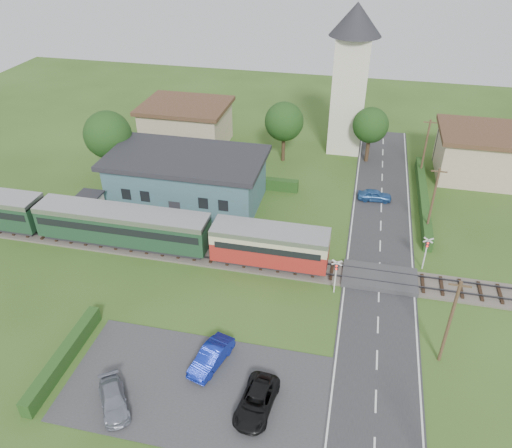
% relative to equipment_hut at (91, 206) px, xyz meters
% --- Properties ---
extents(ground, '(120.00, 120.00, 0.00)m').
position_rel_equipment_hut_xyz_m(ground, '(18.00, -5.20, -1.75)').
color(ground, '#2D4C19').
extents(railway_track, '(76.00, 3.20, 0.49)m').
position_rel_equipment_hut_xyz_m(railway_track, '(18.00, -3.20, -1.64)').
color(railway_track, '#4C443D').
rests_on(railway_track, ground).
extents(road, '(6.00, 70.00, 0.05)m').
position_rel_equipment_hut_xyz_m(road, '(28.00, -5.20, -1.72)').
color(road, '#28282B').
rests_on(road, ground).
extents(car_park, '(17.00, 9.00, 0.08)m').
position_rel_equipment_hut_xyz_m(car_park, '(16.50, -17.20, -1.71)').
color(car_park, '#333335').
rests_on(car_park, ground).
extents(crossing_deck, '(6.20, 3.40, 0.45)m').
position_rel_equipment_hut_xyz_m(crossing_deck, '(28.00, -3.20, -1.52)').
color(crossing_deck, '#333335').
rests_on(crossing_deck, ground).
extents(platform, '(30.00, 3.00, 0.45)m').
position_rel_equipment_hut_xyz_m(platform, '(8.00, 0.00, -1.52)').
color(platform, gray).
rests_on(platform, ground).
extents(equipment_hut, '(2.30, 2.30, 2.55)m').
position_rel_equipment_hut_xyz_m(equipment_hut, '(0.00, 0.00, 0.00)').
color(equipment_hut, beige).
rests_on(equipment_hut, platform).
extents(station_building, '(16.00, 9.00, 5.30)m').
position_rel_equipment_hut_xyz_m(station_building, '(8.00, 5.79, 0.95)').
color(station_building, '#3B6C7A').
rests_on(station_building, ground).
extents(train, '(43.20, 2.90, 3.40)m').
position_rel_equipment_hut_xyz_m(train, '(1.79, -3.20, 0.43)').
color(train, '#232328').
rests_on(train, ground).
extents(church_tower, '(6.00, 6.00, 17.60)m').
position_rel_equipment_hut_xyz_m(church_tower, '(23.00, 22.80, 8.48)').
color(church_tower, beige).
rests_on(church_tower, ground).
extents(house_west, '(10.80, 8.80, 5.50)m').
position_rel_equipment_hut_xyz_m(house_west, '(3.00, 19.80, 1.04)').
color(house_west, tan).
rests_on(house_west, ground).
extents(house_east, '(8.80, 8.80, 5.50)m').
position_rel_equipment_hut_xyz_m(house_east, '(38.00, 18.80, 1.05)').
color(house_east, tan).
rests_on(house_east, ground).
extents(hedge_carpark, '(0.80, 9.00, 1.20)m').
position_rel_equipment_hut_xyz_m(hedge_carpark, '(7.00, -17.20, -1.15)').
color(hedge_carpark, '#193814').
rests_on(hedge_carpark, ground).
extents(hedge_roadside, '(0.80, 18.00, 1.20)m').
position_rel_equipment_hut_xyz_m(hedge_roadside, '(32.20, 10.80, -1.15)').
color(hedge_roadside, '#193814').
rests_on(hedge_roadside, ground).
extents(hedge_station, '(22.00, 0.80, 1.30)m').
position_rel_equipment_hut_xyz_m(hedge_station, '(8.00, 10.30, -1.10)').
color(hedge_station, '#193814').
rests_on(hedge_station, ground).
extents(tree_a, '(5.20, 5.20, 8.00)m').
position_rel_equipment_hut_xyz_m(tree_a, '(-2.00, 8.80, 3.63)').
color(tree_a, '#332316').
rests_on(tree_a, ground).
extents(tree_b, '(4.60, 4.60, 7.34)m').
position_rel_equipment_hut_xyz_m(tree_b, '(16.00, 17.80, 3.27)').
color(tree_b, '#332316').
rests_on(tree_b, ground).
extents(tree_c, '(4.20, 4.20, 6.78)m').
position_rel_equipment_hut_xyz_m(tree_c, '(26.00, 19.80, 2.91)').
color(tree_c, '#332316').
rests_on(tree_c, ground).
extents(utility_pole_b, '(1.40, 0.22, 7.00)m').
position_rel_equipment_hut_xyz_m(utility_pole_b, '(32.20, -11.20, 1.88)').
color(utility_pole_b, '#473321').
rests_on(utility_pole_b, ground).
extents(utility_pole_c, '(1.40, 0.22, 7.00)m').
position_rel_equipment_hut_xyz_m(utility_pole_c, '(32.20, 4.80, 1.88)').
color(utility_pole_c, '#473321').
rests_on(utility_pole_c, ground).
extents(utility_pole_d, '(1.40, 0.22, 7.00)m').
position_rel_equipment_hut_xyz_m(utility_pole_d, '(32.20, 16.80, 1.88)').
color(utility_pole_d, '#473321').
rests_on(utility_pole_d, ground).
extents(crossing_signal_near, '(0.84, 0.28, 3.28)m').
position_rel_equipment_hut_xyz_m(crossing_signal_near, '(24.40, -5.61, 0.39)').
color(crossing_signal_near, silver).
rests_on(crossing_signal_near, ground).
extents(crossing_signal_far, '(0.84, 0.28, 3.28)m').
position_rel_equipment_hut_xyz_m(crossing_signal_far, '(31.60, -0.81, 0.39)').
color(crossing_signal_far, silver).
rests_on(crossing_signal_far, ground).
extents(streetlamp_west, '(0.30, 0.30, 5.15)m').
position_rel_equipment_hut_xyz_m(streetlamp_west, '(-4.00, 14.80, 1.29)').
color(streetlamp_west, '#3F3F47').
rests_on(streetlamp_west, ground).
extents(streetlamp_east, '(0.30, 0.30, 5.15)m').
position_rel_equipment_hut_xyz_m(streetlamp_east, '(34.00, 21.80, 1.29)').
color(streetlamp_east, '#3F3F47').
rests_on(streetlamp_east, ground).
extents(car_on_road, '(3.61, 1.65, 1.20)m').
position_rel_equipment_hut_xyz_m(car_on_road, '(27.21, 10.24, -1.10)').
color(car_on_road, '#28579A').
rests_on(car_on_road, road).
extents(car_park_blue, '(2.48, 4.34, 1.35)m').
position_rel_equipment_hut_xyz_m(car_park_blue, '(16.90, -15.07, -0.99)').
color(car_park_blue, '#0E2096').
rests_on(car_park_blue, car_park).
extents(car_park_silver, '(3.49, 4.05, 1.12)m').
position_rel_equipment_hut_xyz_m(car_park_silver, '(11.93, -19.70, -1.11)').
color(car_park_silver, gray).
rests_on(car_park_silver, car_park).
extents(car_park_dark, '(2.43, 4.58, 1.23)m').
position_rel_equipment_hut_xyz_m(car_park_dark, '(20.69, -17.88, -1.05)').
color(car_park_dark, black).
rests_on(car_park_dark, car_park).
extents(pedestrian_near, '(0.71, 0.60, 1.66)m').
position_rel_equipment_hut_xyz_m(pedestrian_near, '(13.76, -0.42, -0.47)').
color(pedestrian_near, gray).
rests_on(pedestrian_near, platform).
extents(pedestrian_far, '(0.91, 1.07, 1.96)m').
position_rel_equipment_hut_xyz_m(pedestrian_far, '(0.40, -0.36, -0.32)').
color(pedestrian_far, gray).
rests_on(pedestrian_far, platform).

